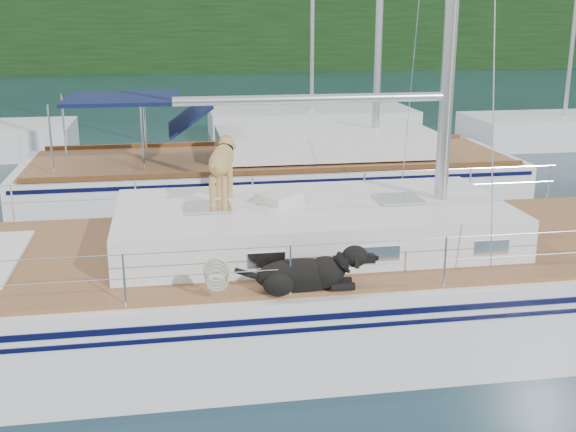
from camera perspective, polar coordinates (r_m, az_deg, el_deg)
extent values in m
plane|color=black|center=(10.17, -2.63, -9.14)|extent=(120.00, 120.00, 0.00)
cube|color=black|center=(54.17, -8.67, 14.36)|extent=(90.00, 3.00, 6.00)
cube|color=#595147|center=(55.48, -8.59, 11.91)|extent=(92.00, 1.00, 1.20)
cube|color=white|center=(9.96, -2.66, -6.54)|extent=(12.00, 3.80, 1.40)
cube|color=#8D5D38|center=(9.71, -2.72, -2.55)|extent=(11.52, 3.50, 0.06)
cube|color=white|center=(9.74, 1.94, -0.61)|extent=(5.20, 2.50, 0.55)
cylinder|color=silver|center=(9.40, 2.03, 9.23)|extent=(3.60, 0.12, 0.12)
cylinder|color=silver|center=(7.88, -1.24, -2.46)|extent=(10.56, 0.01, 0.01)
cylinder|color=silver|center=(11.23, -3.83, 3.10)|extent=(10.56, 0.01, 0.01)
cube|color=blue|center=(11.12, -5.49, 0.08)|extent=(0.66, 0.50, 0.05)
cube|color=silver|center=(9.70, -0.68, 1.43)|extent=(0.67, 0.66, 0.13)
torus|color=beige|center=(7.80, -5.67, -4.29)|extent=(0.38, 0.19, 0.37)
cube|color=white|center=(16.45, -1.27, 2.36)|extent=(11.00, 3.50, 1.30)
cube|color=#8D5D38|center=(16.31, -1.29, 4.59)|extent=(10.56, 3.29, 0.06)
cube|color=white|center=(16.46, 2.86, 5.91)|extent=(4.80, 2.30, 0.55)
cube|color=#101944|center=(15.96, -12.91, 9.03)|extent=(2.40, 2.30, 0.08)
cube|color=white|center=(25.95, 1.86, 7.25)|extent=(7.20, 3.00, 1.10)
cube|color=white|center=(26.01, 20.90, 6.24)|extent=(6.40, 3.00, 1.10)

